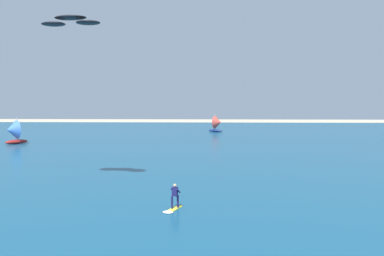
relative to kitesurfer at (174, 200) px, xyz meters
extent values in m
cube|color=navy|center=(1.60, 33.91, -0.65)|extent=(160.00, 90.00, 0.10)
cube|color=yellow|center=(0.08, 0.18, -0.58)|extent=(0.97, 1.46, 0.05)
cylinder|color=#19194C|center=(-0.11, 0.06, -0.15)|extent=(0.14, 0.14, 0.80)
cylinder|color=#19194C|center=(0.26, 0.29, -0.15)|extent=(0.14, 0.14, 0.80)
cube|color=#19194C|center=(0.08, 0.18, 0.55)|extent=(0.42, 0.35, 0.60)
sphere|color=tan|center=(0.08, 0.18, 0.96)|extent=(0.22, 0.22, 0.22)
cylinder|color=#19194C|center=(-0.09, 0.34, 0.60)|extent=(0.28, 0.50, 0.39)
cylinder|color=#19194C|center=(0.31, 0.16, 0.60)|extent=(0.28, 0.50, 0.39)
ellipsoid|color=white|center=(-0.31, -0.69, -0.56)|extent=(0.88, 0.83, 0.08)
ellipsoid|color=black|center=(-8.34, 5.55, 12.80)|extent=(2.84, 2.01, 0.30)
ellipsoid|color=black|center=(-9.78, 5.82, 12.37)|extent=(2.16, 1.88, 0.30)
ellipsoid|color=black|center=(-6.90, 5.28, 12.37)|extent=(2.16, 1.88, 0.30)
ellipsoid|color=navy|center=(4.41, 52.85, -0.32)|extent=(3.18, 2.36, 0.57)
cylinder|color=silver|center=(4.29, 52.92, 1.49)|extent=(0.10, 0.10, 3.04)
cone|color=#D84C3F|center=(4.87, 52.60, 1.34)|extent=(2.38, 2.88, 2.56)
ellipsoid|color=maroon|center=(-26.39, 33.26, -0.28)|extent=(3.15, 3.31, 0.64)
cylinder|color=silver|center=(-26.28, 33.38, 1.73)|extent=(0.11, 0.11, 3.40)
cone|color=#3F72CC|center=(-26.78, 32.83, 1.56)|extent=(3.12, 3.02, 2.86)
camera|label=1|loc=(1.90, -25.02, 6.93)|focal=36.70mm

